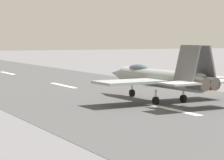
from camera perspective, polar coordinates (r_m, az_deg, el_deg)
name	(u,v)px	position (r m, az deg, el deg)	size (l,w,h in m)	color
ground_plane	(176,110)	(43.20, 7.19, -3.43)	(400.00, 400.00, 0.00)	slate
runway_strip	(176,110)	(43.18, 7.20, -3.42)	(240.00, 26.00, 0.02)	#464647
fighter_jet	(160,78)	(48.58, 5.40, 0.27)	(16.81, 14.12, 5.53)	gray
crew_person	(152,80)	(63.93, 4.55, 0.02)	(0.37, 0.69, 1.69)	#1E2338
marker_cone_mid	(211,88)	(59.68, 11.10, -0.95)	(0.44, 0.44, 0.55)	orange
marker_cone_far	(140,79)	(72.80, 3.21, 0.16)	(0.44, 0.44, 0.55)	orange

